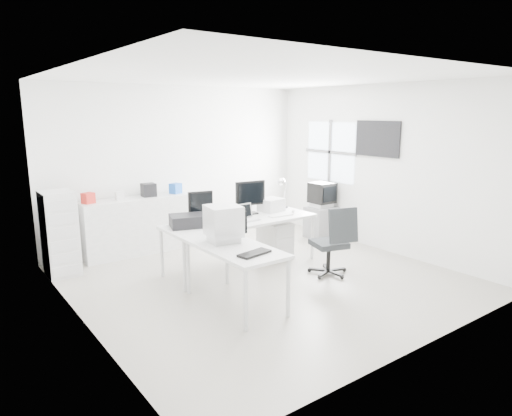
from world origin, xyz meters
TOP-DOWN VIEW (x-y plane):
  - floor at (0.00, 0.00)m, footprint 5.00×5.00m
  - ceiling at (0.00, 0.00)m, footprint 5.00×5.00m
  - back_wall at (0.00, 2.50)m, footprint 5.00×0.02m
  - left_wall at (-2.50, 0.00)m, footprint 0.02×5.00m
  - right_wall at (2.50, 0.00)m, footprint 0.02×5.00m
  - window at (2.48, 1.20)m, footprint 0.02×1.20m
  - wall_picture at (2.47, 0.10)m, footprint 0.04×0.90m
  - main_desk at (0.01, 0.59)m, footprint 2.40×0.80m
  - side_desk at (-0.84, -0.51)m, footprint 0.70×1.40m
  - drawer_pedestal at (0.71, 0.64)m, footprint 0.40×0.50m
  - inkjet_printer at (-0.84, 0.69)m, footprint 0.57×0.50m
  - lcd_monitor_small at (-0.54, 0.84)m, footprint 0.41×0.29m
  - lcd_monitor_large at (0.36, 0.84)m, footprint 0.53×0.27m
  - laptop at (0.06, 0.49)m, footprint 0.32×0.33m
  - white_keyboard at (0.66, 0.44)m, footprint 0.41×0.14m
  - white_mouse at (0.96, 0.49)m, footprint 0.05×0.05m
  - laser_printer at (0.76, 0.81)m, footprint 0.41×0.36m
  - desk_lamp at (1.11, 0.89)m, footprint 0.18×0.18m
  - crt_monitor at (-0.84, -0.26)m, footprint 0.44×0.44m
  - black_keyboard at (-0.84, -0.91)m, footprint 0.44×0.24m
  - office_chair at (0.87, -0.41)m, footprint 0.74×0.74m
  - tv_cabinet at (2.22, 1.12)m, footprint 0.54×0.44m
  - crt_tv at (2.22, 1.12)m, footprint 0.50×0.48m
  - sideboard at (-0.94, 2.24)m, footprint 1.89×0.47m
  - clutter_box_a at (-1.74, 2.24)m, footprint 0.21×0.20m
  - clutter_box_b at (-1.24, 2.24)m, footprint 0.14×0.12m
  - clutter_box_c at (-0.74, 2.24)m, footprint 0.24×0.22m
  - clutter_box_d at (-0.24, 2.24)m, footprint 0.22×0.21m
  - clutter_bottle at (-2.04, 2.28)m, footprint 0.07×0.07m
  - filing_cabinet at (-2.28, 1.91)m, footprint 0.43×0.52m

SIDE VIEW (x-z plane):
  - floor at x=0.00m, z-range -0.01..0.01m
  - tv_cabinet at x=2.22m, z-range 0.00..0.59m
  - drawer_pedestal at x=0.71m, z-range 0.00..0.60m
  - main_desk at x=0.01m, z-range 0.00..0.75m
  - side_desk at x=-0.84m, z-range 0.00..0.75m
  - sideboard at x=-0.94m, z-range 0.00..0.95m
  - office_chair at x=0.87m, z-range 0.00..1.03m
  - filing_cabinet at x=-2.28m, z-range 0.00..1.24m
  - white_keyboard at x=0.66m, z-range 0.75..0.77m
  - black_keyboard at x=-0.84m, z-range 0.75..0.78m
  - white_mouse at x=0.96m, z-range 0.75..0.80m
  - crt_tv at x=2.22m, z-range 0.59..1.04m
  - inkjet_printer at x=-0.84m, z-range 0.75..0.92m
  - laptop at x=0.06m, z-range 0.75..0.96m
  - laser_printer at x=0.76m, z-range 0.75..0.96m
  - crt_monitor at x=-0.84m, z-range 0.75..1.19m
  - lcd_monitor_small at x=-0.54m, z-range 0.75..1.21m
  - clutter_box_b at x=-1.24m, z-range 0.95..1.08m
  - lcd_monitor_large at x=0.36m, z-range 0.75..1.28m
  - desk_lamp at x=1.11m, z-range 0.75..1.29m
  - clutter_box_a at x=-1.74m, z-range 0.95..1.11m
  - clutter_box_d at x=-0.24m, z-range 0.95..1.12m
  - clutter_bottle at x=-2.04m, z-range 0.95..1.17m
  - clutter_box_c at x=-0.74m, z-range 0.95..1.17m
  - back_wall at x=0.00m, z-range 0.00..2.80m
  - left_wall at x=-2.50m, z-range 0.00..2.80m
  - right_wall at x=2.50m, z-range 0.00..2.80m
  - window at x=2.48m, z-range 1.05..2.15m
  - wall_picture at x=2.47m, z-range 1.60..2.20m
  - ceiling at x=0.00m, z-range 2.79..2.80m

